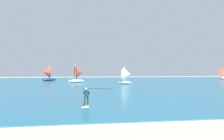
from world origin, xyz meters
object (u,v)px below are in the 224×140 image
Objects in this scene: sailboat_leading at (78,74)px; sailboat_outermost at (222,74)px; sailboat_far_left at (47,73)px; kitesurfer at (86,100)px; sailboat_center_horizon at (127,76)px.

sailboat_leading is 1.18× the size of sailboat_outermost.
sailboat_far_left reaches higher than sailboat_outermost.
sailboat_leading is 13.78m from sailboat_far_left.
sailboat_outermost reaches higher than kitesurfer.
sailboat_center_horizon is at bearing -149.87° from sailboat_outermost.
kitesurfer is 0.48× the size of sailboat_outermost.
sailboat_leading is at bearing -164.55° from sailboat_outermost.
sailboat_center_horizon is at bearing -40.26° from sailboat_leading.
sailboat_leading reaches higher than sailboat_center_horizon.
sailboat_outermost is (51.07, 55.00, 1.33)m from kitesurfer.
sailboat_outermost is at bearing 47.12° from kitesurfer.
sailboat_outermost is 0.83× the size of sailboat_far_left.
sailboat_far_left is at bearing 135.83° from sailboat_center_horizon.
kitesurfer is at bearing -90.03° from sailboat_leading.
sailboat_outermost is (40.18, 23.31, 0.01)m from sailboat_center_horizon.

